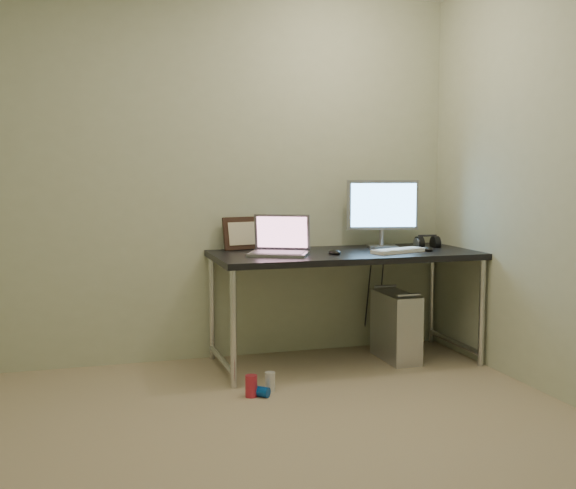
% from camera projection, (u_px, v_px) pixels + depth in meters
% --- Properties ---
extents(floor, '(3.50, 3.50, 0.00)m').
position_uv_depth(floor, '(274.00, 453.00, 3.32)').
color(floor, tan).
rests_on(floor, ground).
extents(wall_back, '(3.50, 0.02, 2.50)m').
position_uv_depth(wall_back, '(203.00, 176.00, 4.85)').
color(wall_back, beige).
rests_on(wall_back, ground).
extents(desk, '(1.75, 0.77, 0.75)m').
position_uv_depth(desk, '(345.00, 263.00, 4.80)').
color(desk, black).
rests_on(desk, ground).
extents(tower_computer, '(0.19, 0.44, 0.49)m').
position_uv_depth(tower_computer, '(396.00, 326.00, 4.91)').
color(tower_computer, '#BDBDC2').
rests_on(tower_computer, ground).
extents(cable_a, '(0.01, 0.16, 0.69)m').
position_uv_depth(cable_a, '(368.00, 293.00, 5.23)').
color(cable_a, black).
rests_on(cable_a, ground).
extents(cable_b, '(0.02, 0.11, 0.71)m').
position_uv_depth(cable_b, '(381.00, 296.00, 5.24)').
color(cable_b, black).
rests_on(cable_b, ground).
extents(can_red, '(0.07, 0.07, 0.13)m').
position_uv_depth(can_red, '(251.00, 386.00, 4.12)').
color(can_red, '#B92437').
rests_on(can_red, ground).
extents(can_white, '(0.08, 0.08, 0.11)m').
position_uv_depth(can_white, '(270.00, 382.00, 4.23)').
color(can_white, silver).
rests_on(can_white, ground).
extents(can_blue, '(0.12, 0.12, 0.06)m').
position_uv_depth(can_blue, '(260.00, 391.00, 4.13)').
color(can_blue, '#0A429E').
rests_on(can_blue, ground).
extents(laptop, '(0.46, 0.43, 0.25)m').
position_uv_depth(laptop, '(280.00, 245.00, 4.64)').
color(laptop, '#A6A5AC').
rests_on(laptop, desk).
extents(monitor, '(0.50, 0.19, 0.47)m').
position_uv_depth(monitor, '(383.00, 208.00, 5.03)').
color(monitor, '#A6A5AC').
rests_on(monitor, desk).
extents(keyboard, '(0.41, 0.25, 0.02)m').
position_uv_depth(keyboard, '(399.00, 251.00, 4.76)').
color(keyboard, white).
rests_on(keyboard, desk).
extents(mouse_right, '(0.08, 0.12, 0.04)m').
position_uv_depth(mouse_right, '(427.00, 248.00, 4.84)').
color(mouse_right, black).
rests_on(mouse_right, desk).
extents(mouse_left, '(0.08, 0.12, 0.04)m').
position_uv_depth(mouse_left, '(335.00, 251.00, 4.66)').
color(mouse_left, black).
rests_on(mouse_left, desk).
extents(headphones, '(0.17, 0.10, 0.11)m').
position_uv_depth(headphones, '(427.00, 243.00, 5.05)').
color(headphones, black).
rests_on(headphones, desk).
extents(picture_frame, '(0.29, 0.13, 0.23)m').
position_uv_depth(picture_frame, '(243.00, 233.00, 4.91)').
color(picture_frame, black).
rests_on(picture_frame, desk).
extents(webcam, '(0.05, 0.04, 0.12)m').
position_uv_depth(webcam, '(271.00, 236.00, 4.92)').
color(webcam, silver).
rests_on(webcam, desk).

